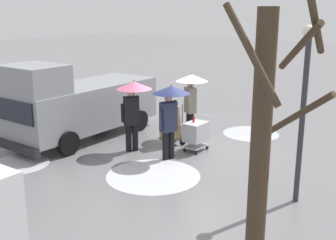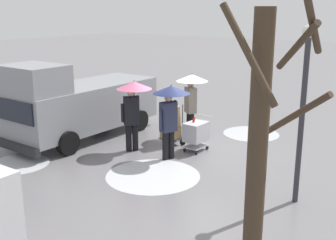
{
  "view_description": "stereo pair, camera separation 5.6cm",
  "coord_description": "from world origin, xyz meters",
  "px_view_note": "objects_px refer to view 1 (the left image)",
  "views": [
    {
      "loc": [
        -6.31,
        10.61,
        4.18
      ],
      "look_at": [
        0.44,
        0.95,
        1.05
      ],
      "focal_mm": 45.2,
      "sensor_mm": 36.0,
      "label": 1
    },
    {
      "loc": [
        -6.35,
        10.58,
        4.18
      ],
      "look_at": [
        0.44,
        0.95,
        1.05
      ],
      "focal_mm": 45.2,
      "sensor_mm": 36.0,
      "label": 2
    }
  ],
  "objects_px": {
    "shopping_cart_vendor": "(196,132)",
    "pedestrian_white_side": "(133,99)",
    "hand_dolly_boxes": "(171,124)",
    "cargo_van_parked_right": "(78,103)",
    "pedestrian_pink_side": "(170,104)",
    "pedestrian_black_side": "(191,90)",
    "street_lamp": "(304,97)",
    "bare_tree_near": "(261,173)"
  },
  "relations": [
    {
      "from": "cargo_van_parked_right",
      "to": "bare_tree_near",
      "type": "bearing_deg",
      "value": 149.86
    },
    {
      "from": "hand_dolly_boxes",
      "to": "cargo_van_parked_right",
      "type": "bearing_deg",
      "value": 21.51
    },
    {
      "from": "hand_dolly_boxes",
      "to": "pedestrian_white_side",
      "type": "bearing_deg",
      "value": 61.1
    },
    {
      "from": "pedestrian_pink_side",
      "to": "street_lamp",
      "type": "distance_m",
      "value": 4.02
    },
    {
      "from": "cargo_van_parked_right",
      "to": "shopping_cart_vendor",
      "type": "xyz_separation_m",
      "value": [
        -3.81,
        -1.12,
        -0.61
      ]
    },
    {
      "from": "shopping_cart_vendor",
      "to": "pedestrian_white_side",
      "type": "xyz_separation_m",
      "value": [
        1.54,
        1.07,
        1.02
      ]
    },
    {
      "from": "hand_dolly_boxes",
      "to": "pedestrian_pink_side",
      "type": "bearing_deg",
      "value": 123.76
    },
    {
      "from": "pedestrian_black_side",
      "to": "pedestrian_pink_side",
      "type": "bearing_deg",
      "value": 106.73
    },
    {
      "from": "pedestrian_pink_side",
      "to": "pedestrian_black_side",
      "type": "relative_size",
      "value": 1.0
    },
    {
      "from": "hand_dolly_boxes",
      "to": "bare_tree_near",
      "type": "relative_size",
      "value": 0.29
    },
    {
      "from": "shopping_cart_vendor",
      "to": "street_lamp",
      "type": "bearing_deg",
      "value": 155.03
    },
    {
      "from": "street_lamp",
      "to": "cargo_van_parked_right",
      "type": "bearing_deg",
      "value": -4.41
    },
    {
      "from": "cargo_van_parked_right",
      "to": "street_lamp",
      "type": "height_order",
      "value": "street_lamp"
    },
    {
      "from": "pedestrian_white_side",
      "to": "bare_tree_near",
      "type": "xyz_separation_m",
      "value": [
        -6.01,
        4.85,
        0.68
      ]
    },
    {
      "from": "shopping_cart_vendor",
      "to": "pedestrian_white_side",
      "type": "bearing_deg",
      "value": 34.9
    },
    {
      "from": "hand_dolly_boxes",
      "to": "pedestrian_pink_side",
      "type": "relative_size",
      "value": 0.61
    },
    {
      "from": "pedestrian_black_side",
      "to": "pedestrian_white_side",
      "type": "distance_m",
      "value": 2.28
    },
    {
      "from": "shopping_cart_vendor",
      "to": "pedestrian_black_side",
      "type": "relative_size",
      "value": 0.49
    },
    {
      "from": "pedestrian_pink_side",
      "to": "pedestrian_white_side",
      "type": "relative_size",
      "value": 1.0
    },
    {
      "from": "hand_dolly_boxes",
      "to": "pedestrian_pink_side",
      "type": "xyz_separation_m",
      "value": [
        -0.69,
        1.03,
        0.89
      ]
    },
    {
      "from": "pedestrian_pink_side",
      "to": "bare_tree_near",
      "type": "relative_size",
      "value": 0.47
    },
    {
      "from": "pedestrian_pink_side",
      "to": "pedestrian_black_side",
      "type": "height_order",
      "value": "same"
    },
    {
      "from": "hand_dolly_boxes",
      "to": "pedestrian_white_side",
      "type": "relative_size",
      "value": 0.61
    },
    {
      "from": "pedestrian_pink_side",
      "to": "pedestrian_black_side",
      "type": "distance_m",
      "value": 2.23
    },
    {
      "from": "shopping_cart_vendor",
      "to": "pedestrian_black_side",
      "type": "xyz_separation_m",
      "value": [
        0.89,
        -1.12,
        1.02
      ]
    },
    {
      "from": "pedestrian_white_side",
      "to": "bare_tree_near",
      "type": "relative_size",
      "value": 0.47
    },
    {
      "from": "pedestrian_black_side",
      "to": "cargo_van_parked_right",
      "type": "bearing_deg",
      "value": 37.46
    },
    {
      "from": "cargo_van_parked_right",
      "to": "pedestrian_pink_side",
      "type": "distance_m",
      "value": 3.58
    },
    {
      "from": "hand_dolly_boxes",
      "to": "pedestrian_pink_side",
      "type": "distance_m",
      "value": 1.53
    },
    {
      "from": "pedestrian_pink_side",
      "to": "hand_dolly_boxes",
      "type": "bearing_deg",
      "value": -56.24
    },
    {
      "from": "pedestrian_pink_side",
      "to": "pedestrian_white_side",
      "type": "height_order",
      "value": "same"
    },
    {
      "from": "pedestrian_black_side",
      "to": "bare_tree_near",
      "type": "height_order",
      "value": "bare_tree_near"
    },
    {
      "from": "hand_dolly_boxes",
      "to": "pedestrian_white_side",
      "type": "distance_m",
      "value": 1.53
    },
    {
      "from": "hand_dolly_boxes",
      "to": "street_lamp",
      "type": "distance_m",
      "value": 5.16
    },
    {
      "from": "pedestrian_white_side",
      "to": "pedestrian_pink_side",
      "type": "bearing_deg",
      "value": -177.62
    },
    {
      "from": "pedestrian_black_side",
      "to": "shopping_cart_vendor",
      "type": "bearing_deg",
      "value": 128.59
    },
    {
      "from": "cargo_van_parked_right",
      "to": "pedestrian_pink_side",
      "type": "relative_size",
      "value": 2.51
    },
    {
      "from": "shopping_cart_vendor",
      "to": "pedestrian_black_side",
      "type": "distance_m",
      "value": 1.75
    },
    {
      "from": "cargo_van_parked_right",
      "to": "pedestrian_black_side",
      "type": "xyz_separation_m",
      "value": [
        -2.92,
        -2.24,
        0.41
      ]
    },
    {
      "from": "bare_tree_near",
      "to": "pedestrian_white_side",
      "type": "bearing_deg",
      "value": -38.91
    },
    {
      "from": "cargo_van_parked_right",
      "to": "pedestrian_white_side",
      "type": "bearing_deg",
      "value": -178.87
    },
    {
      "from": "pedestrian_black_side",
      "to": "pedestrian_white_side",
      "type": "xyz_separation_m",
      "value": [
        0.65,
        2.19,
        0.0
      ]
    }
  ]
}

